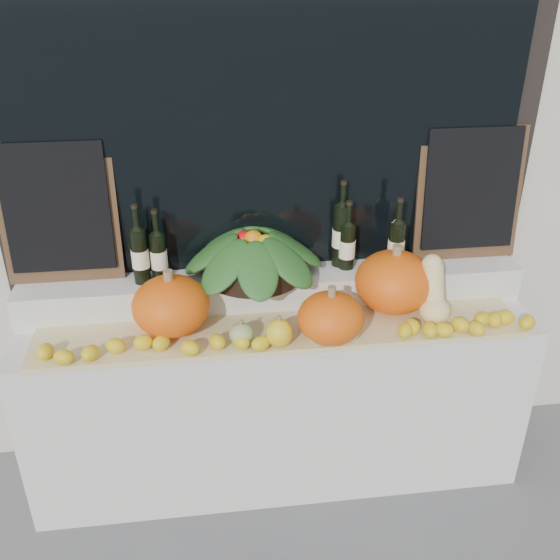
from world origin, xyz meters
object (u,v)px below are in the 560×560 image
(produce_bowl, at_px, (254,254))
(wine_bottle_tall, at_px, (341,235))
(pumpkin_left, at_px, (171,306))
(butternut_squash, at_px, (434,294))
(pumpkin_right, at_px, (394,282))

(produce_bowl, bearing_deg, wine_bottle_tall, 8.25)
(pumpkin_left, distance_m, produce_bowl, 0.44)
(produce_bowl, distance_m, wine_bottle_tall, 0.42)
(pumpkin_left, height_order, butternut_squash, butternut_squash)
(butternut_squash, distance_m, produce_bowl, 0.81)
(pumpkin_left, height_order, pumpkin_right, pumpkin_right)
(wine_bottle_tall, bearing_deg, butternut_squash, -42.61)
(butternut_squash, bearing_deg, pumpkin_left, 177.59)
(pumpkin_left, xyz_separation_m, produce_bowl, (0.37, 0.21, 0.12))
(produce_bowl, bearing_deg, pumpkin_left, -150.21)
(pumpkin_right, bearing_deg, pumpkin_left, -176.36)
(butternut_squash, height_order, wine_bottle_tall, wine_bottle_tall)
(butternut_squash, xyz_separation_m, wine_bottle_tall, (-0.35, 0.32, 0.16))
(produce_bowl, height_order, wine_bottle_tall, wine_bottle_tall)
(pumpkin_right, distance_m, butternut_squash, 0.18)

